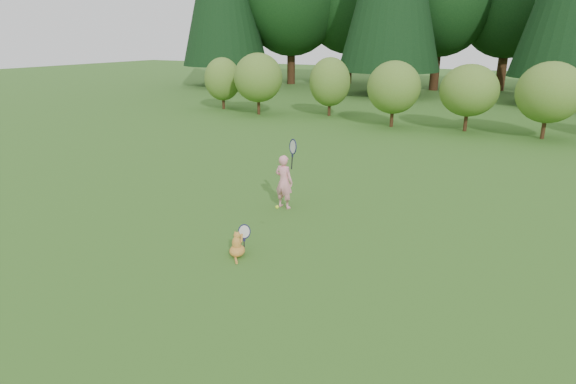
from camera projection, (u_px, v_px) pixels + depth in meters
The scene contains 5 objects.
ground at pixel (258, 238), 8.91m from camera, with size 100.00×100.00×0.00m, color #295818.
shrub_row at pixel (428, 92), 19.34m from camera, with size 28.00×3.00×2.80m, color #557123, non-canonical shape.
child at pixel (284, 181), 10.30m from camera, with size 0.66×0.41×1.76m.
cat at pixel (237, 243), 8.14m from camera, with size 0.39×0.67×0.59m.
tennis_ball at pixel (277, 207), 8.41m from camera, with size 0.06×0.06×0.06m.
Camera 1 is at (4.39, -6.95, 3.58)m, focal length 30.00 mm.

